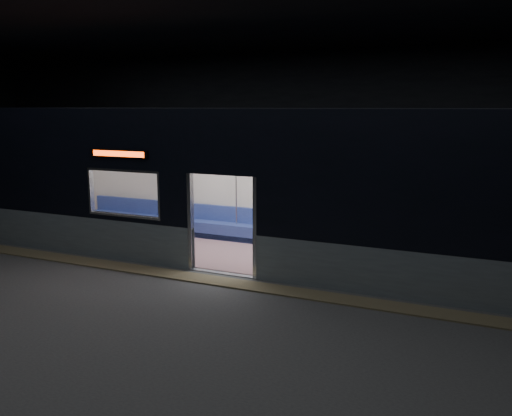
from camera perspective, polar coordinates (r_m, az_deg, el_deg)
The scene contains 7 objects.
station_floor at distance 10.36m, azimuth -6.22°, elevation -8.54°, with size 24.00×14.00×0.01m, color #47494C.
station_envelope at distance 9.79m, azimuth -6.67°, elevation 12.19°, with size 24.00×14.00×5.00m.
tactile_strip at distance 10.81m, azimuth -4.75°, elevation -7.58°, with size 22.80×0.50×0.03m, color #8C7F59.
metro_car at distance 12.15m, azimuth -0.35°, elevation 3.35°, with size 18.00×3.04×3.35m.
passenger at distance 12.31m, azimuth 18.00°, elevation -2.14°, with size 0.38×0.65×1.31m.
handbag at distance 12.14m, azimuth 17.73°, elevation -2.84°, with size 0.26×0.22×0.13m, color black.
transit_map at distance 12.51m, azimuth 16.92°, elevation 1.55°, with size 1.10×0.03×0.72m, color white.
Camera 1 is at (4.98, -8.42, 3.40)m, focal length 38.00 mm.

